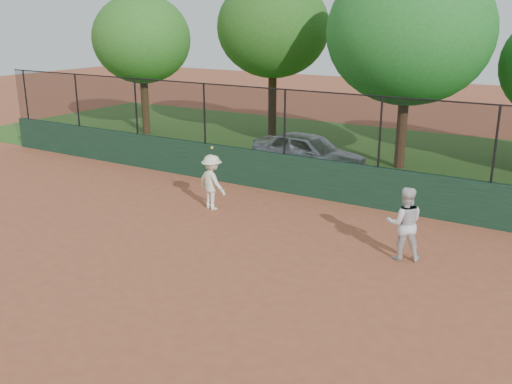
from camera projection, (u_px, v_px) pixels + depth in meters
The scene contains 10 objects.
ground at pixel (174, 263), 12.71m from camera, with size 80.00×80.00×0.00m, color #A65435.
back_wall at pixel (298, 175), 17.43m from camera, with size 26.00×0.20×1.20m, color #1A3925.
grass_strip at pixel (368, 155), 22.50m from camera, with size 36.00×12.00×0.01m, color #29541A.
parked_car at pixel (308, 153), 19.85m from camera, with size 1.68×4.16×1.42m, color #B0B4BA.
player_second at pixel (404, 223), 12.69m from camera, with size 0.82×0.64×1.69m, color silver.
player_main at pixel (212, 182), 16.04m from camera, with size 1.14×0.85×1.90m.
fence_assembly at pixel (299, 122), 16.96m from camera, with size 26.00×0.06×2.00m.
tree_0 at pixel (141, 39), 25.45m from camera, with size 4.55×4.14×6.25m.
tree_1 at pixel (273, 28), 23.53m from camera, with size 4.78×4.34×6.87m.
tree_2 at pixel (409, 32), 19.30m from camera, with size 5.73×5.21×7.22m.
Camera 1 is at (7.63, -9.02, 5.26)m, focal length 40.00 mm.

